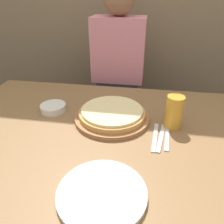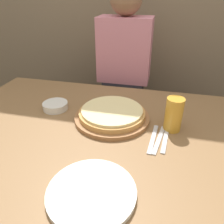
{
  "view_description": "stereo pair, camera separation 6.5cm",
  "coord_description": "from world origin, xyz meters",
  "px_view_note": "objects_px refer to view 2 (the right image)",
  "views": [
    {
      "loc": [
        0.17,
        -0.79,
        1.26
      ],
      "look_at": [
        0.02,
        0.11,
        0.75
      ],
      "focal_mm": 35.0,
      "sensor_mm": 36.0,
      "label": 1
    },
    {
      "loc": [
        0.23,
        -0.77,
        1.26
      ],
      "look_at": [
        0.02,
        0.11,
        0.75
      ],
      "focal_mm": 35.0,
      "sensor_mm": 36.0,
      "label": 2
    }
  ],
  "objects_px": {
    "side_bowl": "(55,106)",
    "fork": "(153,139)",
    "pizza_on_board": "(112,115)",
    "beer_glass": "(174,113)",
    "dinner_plate": "(92,192)",
    "spoon": "(165,140)",
    "dinner_knife": "(159,140)",
    "diner_person": "(124,84)"
  },
  "relations": [
    {
      "from": "dinner_plate",
      "to": "dinner_knife",
      "type": "bearing_deg",
      "value": 60.19
    },
    {
      "from": "fork",
      "to": "spoon",
      "type": "height_order",
      "value": "same"
    },
    {
      "from": "fork",
      "to": "dinner_knife",
      "type": "bearing_deg",
      "value": 0.0
    },
    {
      "from": "fork",
      "to": "dinner_plate",
      "type": "bearing_deg",
      "value": -116.43
    },
    {
      "from": "side_bowl",
      "to": "spoon",
      "type": "bearing_deg",
      "value": -14.68
    },
    {
      "from": "pizza_on_board",
      "to": "side_bowl",
      "type": "bearing_deg",
      "value": 174.2
    },
    {
      "from": "dinner_knife",
      "to": "side_bowl",
      "type": "bearing_deg",
      "value": 164.67
    },
    {
      "from": "dinner_plate",
      "to": "spoon",
      "type": "bearing_deg",
      "value": 57.03
    },
    {
      "from": "dinner_plate",
      "to": "dinner_knife",
      "type": "relative_size",
      "value": 1.35
    },
    {
      "from": "beer_glass",
      "to": "dinner_knife",
      "type": "xyz_separation_m",
      "value": [
        -0.05,
        -0.1,
        -0.08
      ]
    },
    {
      "from": "fork",
      "to": "diner_person",
      "type": "relative_size",
      "value": 0.16
    },
    {
      "from": "beer_glass",
      "to": "spoon",
      "type": "xyz_separation_m",
      "value": [
        -0.03,
        -0.1,
        -0.08
      ]
    },
    {
      "from": "beer_glass",
      "to": "dinner_plate",
      "type": "relative_size",
      "value": 0.55
    },
    {
      "from": "side_bowl",
      "to": "diner_person",
      "type": "relative_size",
      "value": 0.1
    },
    {
      "from": "dinner_knife",
      "to": "spoon",
      "type": "xyz_separation_m",
      "value": [
        0.03,
        0.0,
        0.0
      ]
    },
    {
      "from": "dinner_knife",
      "to": "beer_glass",
      "type": "bearing_deg",
      "value": 62.29
    },
    {
      "from": "pizza_on_board",
      "to": "fork",
      "type": "bearing_deg",
      "value": -29.67
    },
    {
      "from": "dinner_plate",
      "to": "dinner_knife",
      "type": "xyz_separation_m",
      "value": [
        0.19,
        0.33,
        -0.01
      ]
    },
    {
      "from": "spoon",
      "to": "dinner_plate",
      "type": "bearing_deg",
      "value": -122.97
    },
    {
      "from": "pizza_on_board",
      "to": "beer_glass",
      "type": "distance_m",
      "value": 0.29
    },
    {
      "from": "side_bowl",
      "to": "fork",
      "type": "height_order",
      "value": "side_bowl"
    },
    {
      "from": "pizza_on_board",
      "to": "beer_glass",
      "type": "xyz_separation_m",
      "value": [
        0.28,
        -0.02,
        0.06
      ]
    },
    {
      "from": "pizza_on_board",
      "to": "dinner_knife",
      "type": "relative_size",
      "value": 1.74
    },
    {
      "from": "beer_glass",
      "to": "fork",
      "type": "relative_size",
      "value": 0.74
    },
    {
      "from": "side_bowl",
      "to": "beer_glass",
      "type": "bearing_deg",
      "value": -5.04
    },
    {
      "from": "beer_glass",
      "to": "dinner_plate",
      "type": "distance_m",
      "value": 0.5
    },
    {
      "from": "pizza_on_board",
      "to": "dinner_plate",
      "type": "height_order",
      "value": "pizza_on_board"
    },
    {
      "from": "side_bowl",
      "to": "fork",
      "type": "distance_m",
      "value": 0.54
    },
    {
      "from": "fork",
      "to": "dinner_knife",
      "type": "xyz_separation_m",
      "value": [
        0.02,
        0.0,
        0.0
      ]
    },
    {
      "from": "beer_glass",
      "to": "dinner_knife",
      "type": "height_order",
      "value": "beer_glass"
    },
    {
      "from": "beer_glass",
      "to": "side_bowl",
      "type": "height_order",
      "value": "beer_glass"
    },
    {
      "from": "fork",
      "to": "spoon",
      "type": "distance_m",
      "value": 0.05
    },
    {
      "from": "fork",
      "to": "dinner_knife",
      "type": "height_order",
      "value": "same"
    },
    {
      "from": "pizza_on_board",
      "to": "diner_person",
      "type": "bearing_deg",
      "value": 95.02
    },
    {
      "from": "diner_person",
      "to": "pizza_on_board",
      "type": "bearing_deg",
      "value": -84.98
    },
    {
      "from": "pizza_on_board",
      "to": "side_bowl",
      "type": "relative_size",
      "value": 2.79
    },
    {
      "from": "side_bowl",
      "to": "dinner_knife",
      "type": "xyz_separation_m",
      "value": [
        0.54,
        -0.15,
        -0.02
      ]
    },
    {
      "from": "pizza_on_board",
      "to": "fork",
      "type": "xyz_separation_m",
      "value": [
        0.21,
        -0.12,
        -0.02
      ]
    },
    {
      "from": "beer_glass",
      "to": "dinner_knife",
      "type": "relative_size",
      "value": 0.74
    },
    {
      "from": "beer_glass",
      "to": "fork",
      "type": "xyz_separation_m",
      "value": [
        -0.08,
        -0.1,
        -0.08
      ]
    },
    {
      "from": "dinner_plate",
      "to": "spoon",
      "type": "relative_size",
      "value": 1.58
    },
    {
      "from": "pizza_on_board",
      "to": "fork",
      "type": "distance_m",
      "value": 0.24
    }
  ]
}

